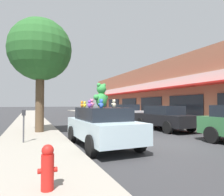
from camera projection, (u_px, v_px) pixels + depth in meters
ground_plane at (165, 143)px, 8.48m from camera, size 260.00×260.00×0.00m
sidewalk_near at (34, 152)px, 6.49m from camera, size 2.79×90.00×0.15m
storefront_row at (221, 92)px, 21.75m from camera, size 15.81×40.37×5.91m
plush_art_car at (102, 126)px, 7.71m from camera, size 2.03×4.22×1.52m
teddy_bear_giant at (101, 96)px, 7.71m from camera, size 0.71×0.52×0.95m
teddy_bear_yellow at (85, 105)px, 7.70m from camera, size 0.14×0.18×0.24m
teddy_bear_cream at (114, 104)px, 7.98m from camera, size 0.25×0.18×0.33m
teddy_bear_orange at (82, 104)px, 8.20m from camera, size 0.15×0.20×0.27m
teddy_bear_pink at (92, 103)px, 8.55m from camera, size 0.27×0.17×0.36m
teddy_bear_purple at (90, 104)px, 7.34m from camera, size 0.21×0.18×0.29m
teddy_bear_blue at (101, 104)px, 6.64m from camera, size 0.24×0.17×0.31m
parked_car_far_center at (164, 117)px, 12.77m from camera, size 1.86×4.72×1.55m
parked_car_far_right at (124, 113)px, 18.16m from camera, size 1.95×4.65×1.63m
street_tree at (40, 50)px, 10.93m from camera, size 3.39×3.39×6.19m
fire_hydrant at (48, 167)px, 3.48m from camera, size 0.33×0.22×0.79m
parking_meter at (24, 122)px, 7.81m from camera, size 0.14×0.10×1.27m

